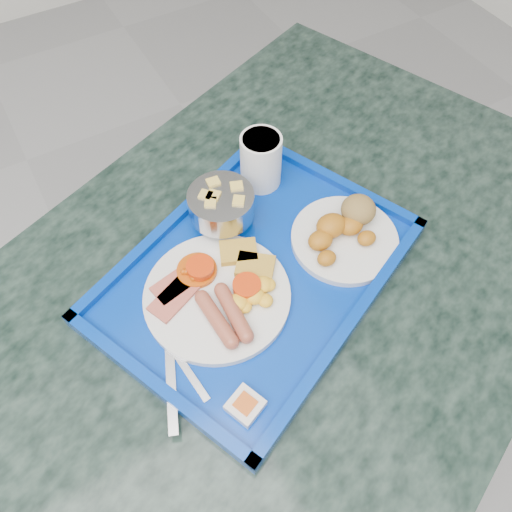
{
  "coord_description": "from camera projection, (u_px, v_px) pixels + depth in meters",
  "views": [
    {
      "loc": [
        0.76,
        0.33,
        1.43
      ],
      "look_at": [
        0.96,
        0.7,
        0.8
      ],
      "focal_mm": 35.0,
      "sensor_mm": 36.0,
      "label": 1
    }
  ],
  "objects": [
    {
      "name": "juice_cup",
      "position": [
        261.0,
        159.0,
        0.85
      ],
      "size": [
        0.07,
        0.07,
        0.1
      ],
      "color": "white",
      "rests_on": "tray"
    },
    {
      "name": "knife",
      "position": [
        170.0,
        367.0,
        0.7
      ],
      "size": [
        0.08,
        0.18,
        0.0
      ],
      "primitive_type": "cube",
      "rotation": [
        0.0,
        0.0,
        -0.38
      ],
      "color": "#AAAAAC",
      "rests_on": "tray"
    },
    {
      "name": "main_plate",
      "position": [
        221.0,
        293.0,
        0.75
      ],
      "size": [
        0.22,
        0.22,
        0.03
      ],
      "rotation": [
        0.0,
        0.0,
        -0.1
      ],
      "color": "silver",
      "rests_on": "tray"
    },
    {
      "name": "jam_packet",
      "position": [
        245.0,
        405.0,
        0.66
      ],
      "size": [
        0.05,
        0.05,
        0.02
      ],
      "rotation": [
        0.0,
        0.0,
        0.38
      ],
      "color": "silver",
      "rests_on": "tray"
    },
    {
      "name": "table",
      "position": [
        275.0,
        326.0,
        0.96
      ],
      "size": [
        1.39,
        1.17,
        0.74
      ],
      "rotation": [
        0.0,
        0.0,
        0.38
      ],
      "color": "gray",
      "rests_on": "floor"
    },
    {
      "name": "bread_plate",
      "position": [
        345.0,
        231.0,
        0.81
      ],
      "size": [
        0.17,
        0.17,
        0.06
      ],
      "rotation": [
        0.0,
        0.0,
        -0.33
      ],
      "color": "silver",
      "rests_on": "tray"
    },
    {
      "name": "fruit_bowl",
      "position": [
        221.0,
        205.0,
        0.8
      ],
      "size": [
        0.11,
        0.11,
        0.07
      ],
      "color": "#AAAAAC",
      "rests_on": "tray"
    },
    {
      "name": "tray",
      "position": [
        256.0,
        272.0,
        0.79
      ],
      "size": [
        0.58,
        0.52,
        0.03
      ],
      "rotation": [
        0.0,
        0.0,
        0.41
      ],
      "color": "#032F9B",
      "rests_on": "table"
    },
    {
      "name": "spoon",
      "position": [
        168.0,
        325.0,
        0.73
      ],
      "size": [
        0.04,
        0.18,
        0.01
      ],
      "rotation": [
        0.0,
        0.0,
        0.1
      ],
      "color": "#AAAAAC",
      "rests_on": "tray"
    }
  ]
}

